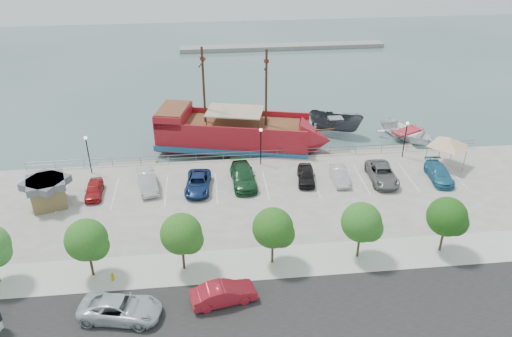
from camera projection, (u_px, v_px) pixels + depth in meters
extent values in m
plane|color=#3F5759|center=(268.00, 204.00, 49.27)|extent=(160.00, 160.00, 0.00)
cube|color=black|center=(298.00, 317.00, 34.88)|extent=(100.00, 8.00, 0.04)
cube|color=beige|center=(284.00, 261.00, 40.09)|extent=(100.00, 4.00, 0.05)
cylinder|color=slate|center=(259.00, 151.00, 55.10)|extent=(50.00, 0.06, 0.06)
cylinder|color=slate|center=(259.00, 154.00, 55.29)|extent=(50.00, 0.06, 0.06)
cube|color=#989793|center=(283.00, 47.00, 97.81)|extent=(40.00, 3.00, 0.80)
cube|color=maroon|center=(233.00, 135.00, 58.41)|extent=(18.20, 9.45, 2.83)
cube|color=#215585|center=(234.00, 142.00, 58.86)|extent=(18.59, 9.84, 0.65)
cone|color=maroon|center=(315.00, 140.00, 57.30)|extent=(4.63, 5.90, 5.22)
cube|color=maroon|center=(173.00, 115.00, 58.18)|extent=(4.47, 6.06, 1.52)
cube|color=brown|center=(173.00, 108.00, 57.78)|extent=(4.16, 5.59, 0.13)
cube|color=brown|center=(238.00, 124.00, 57.64)|extent=(14.87, 8.03, 0.16)
cube|color=maroon|center=(237.00, 112.00, 59.80)|extent=(16.95, 4.38, 0.76)
cube|color=maroon|center=(229.00, 130.00, 55.28)|extent=(16.95, 4.38, 0.76)
cylinder|color=#382111|center=(266.00, 89.00, 55.11)|extent=(0.32, 0.32, 8.92)
cylinder|color=#382111|center=(204.00, 86.00, 55.94)|extent=(0.32, 0.32, 8.92)
cylinder|color=#382111|center=(266.00, 65.00, 53.79)|extent=(0.93, 3.20, 0.15)
cylinder|color=#382111|center=(202.00, 62.00, 54.62)|extent=(0.93, 3.20, 0.15)
cube|color=tan|center=(235.00, 111.00, 56.91)|extent=(7.11, 5.52, 0.13)
cylinder|color=#382111|center=(323.00, 130.00, 56.57)|extent=(2.67, 0.82, 0.64)
imported|color=#3B3F45|center=(335.00, 124.00, 62.88)|extent=(7.35, 5.60, 2.69)
imported|color=white|center=(407.00, 133.00, 61.91)|extent=(8.14, 9.13, 1.56)
cube|color=gray|center=(127.00, 166.00, 55.78)|extent=(6.45, 1.88, 0.37)
cube|color=slate|center=(335.00, 155.00, 58.01)|extent=(8.02, 4.70, 0.44)
cube|color=gray|center=(384.00, 152.00, 58.57)|extent=(7.88, 2.72, 0.44)
cube|color=brown|center=(48.00, 195.00, 46.87)|extent=(3.68, 3.68, 2.17)
cube|color=#53535B|center=(45.00, 183.00, 46.23)|extent=(4.17, 4.17, 0.69)
cylinder|color=slate|center=(427.00, 150.00, 54.75)|extent=(0.08, 0.08, 2.45)
cylinder|color=slate|center=(453.00, 149.00, 54.94)|extent=(0.08, 0.08, 2.45)
cylinder|color=slate|center=(437.00, 162.00, 52.22)|extent=(0.08, 0.08, 2.45)
cylinder|color=slate|center=(464.00, 161.00, 52.41)|extent=(0.08, 0.08, 2.45)
pyramid|color=silver|center=(449.00, 137.00, 52.52)|extent=(4.83, 4.83, 1.00)
imported|color=silver|center=(120.00, 308.00, 34.50)|extent=(6.10, 3.69, 1.58)
imported|color=#A61C28|center=(224.00, 294.00, 35.79)|extent=(4.99, 2.56, 1.57)
cylinder|color=#CA9C09|center=(113.00, 278.00, 37.99)|extent=(0.24, 0.24, 0.59)
sphere|color=#CA9C09|center=(112.00, 274.00, 37.84)|extent=(0.26, 0.26, 0.26)
cylinder|color=black|center=(89.00, 156.00, 51.76)|extent=(0.12, 0.12, 4.00)
sphere|color=#FFF2CC|center=(85.00, 138.00, 50.74)|extent=(0.36, 0.36, 0.36)
cylinder|color=black|center=(261.00, 148.00, 53.46)|extent=(0.12, 0.12, 4.00)
sphere|color=#FFF2CC|center=(261.00, 130.00, 52.44)|extent=(0.36, 0.36, 0.36)
cylinder|color=black|center=(405.00, 141.00, 54.97)|extent=(0.12, 0.12, 4.00)
sphere|color=#FFF2CC|center=(407.00, 123.00, 53.95)|extent=(0.36, 0.36, 0.36)
cylinder|color=#473321|center=(91.00, 264.00, 38.15)|extent=(0.20, 0.20, 2.20)
sphere|color=#25581A|center=(86.00, 240.00, 37.03)|extent=(3.20, 3.20, 3.20)
sphere|color=#25581A|center=(95.00, 246.00, 37.02)|extent=(2.20, 2.20, 2.20)
cylinder|color=#473321|center=(183.00, 258.00, 38.81)|extent=(0.20, 0.20, 2.20)
sphere|color=#27591A|center=(181.00, 234.00, 37.69)|extent=(3.20, 3.20, 3.20)
sphere|color=#27591A|center=(189.00, 240.00, 37.68)|extent=(2.20, 2.20, 2.20)
cylinder|color=#473321|center=(272.00, 252.00, 39.47)|extent=(0.20, 0.20, 2.20)
sphere|color=#235317|center=(273.00, 228.00, 38.35)|extent=(3.20, 3.20, 3.20)
sphere|color=#235317|center=(281.00, 234.00, 38.34)|extent=(2.20, 2.20, 2.20)
cylinder|color=#473321|center=(358.00, 246.00, 40.12)|extent=(0.20, 0.20, 2.20)
sphere|color=#275D1C|center=(361.00, 222.00, 39.01)|extent=(3.20, 3.20, 3.20)
sphere|color=#275D1C|center=(369.00, 228.00, 39.00)|extent=(2.20, 2.20, 2.20)
cylinder|color=#473321|center=(442.00, 240.00, 40.78)|extent=(0.20, 0.20, 2.20)
sphere|color=#1A4712|center=(447.00, 217.00, 39.67)|extent=(3.20, 3.20, 3.20)
sphere|color=#1A4712|center=(455.00, 223.00, 39.66)|extent=(2.20, 2.20, 2.20)
imported|color=maroon|center=(94.00, 189.00, 48.54)|extent=(1.76, 3.98, 1.33)
imported|color=beige|center=(147.00, 181.00, 49.65)|extent=(2.66, 5.13, 1.61)
imported|color=navy|center=(198.00, 183.00, 49.51)|extent=(2.82, 5.32, 1.42)
imported|color=#194725|center=(243.00, 176.00, 50.44)|extent=(2.62, 5.83, 1.66)
imported|color=black|center=(306.00, 175.00, 50.90)|extent=(2.26, 4.41, 1.44)
imported|color=silver|center=(340.00, 175.00, 50.93)|extent=(1.58, 4.12, 1.34)
imported|color=slate|center=(382.00, 174.00, 51.02)|extent=(2.83, 5.61, 1.52)
imported|color=teal|center=(439.00, 173.00, 51.24)|extent=(2.40, 5.06, 1.43)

